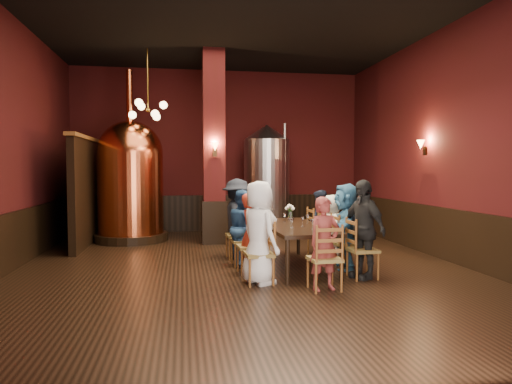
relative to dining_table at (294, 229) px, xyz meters
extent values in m
plane|color=black|center=(-0.92, 0.08, -0.69)|extent=(10.00, 10.00, 0.00)
plane|color=black|center=(-0.92, 0.08, 3.81)|extent=(10.00, 10.00, 0.00)
cube|color=#400D11|center=(-0.92, 5.08, 1.56)|extent=(8.00, 0.02, 4.50)
cube|color=#400D11|center=(-0.92, -4.92, 1.56)|extent=(8.00, 0.02, 4.50)
cube|color=#400D11|center=(3.08, 0.08, 1.56)|extent=(0.02, 10.00, 4.50)
cube|color=black|center=(3.04, 0.08, -0.19)|extent=(0.08, 9.90, 1.00)
cube|color=black|center=(-0.92, 5.04, -0.19)|extent=(7.90, 0.08, 1.00)
cube|color=black|center=(-4.88, 0.08, -0.19)|extent=(0.08, 9.90, 1.00)
cube|color=#400D11|center=(-1.22, 2.88, 1.56)|extent=(0.58, 0.58, 4.50)
cube|color=black|center=(-4.12, 3.28, 0.51)|extent=(0.22, 3.50, 2.40)
cube|color=black|center=(0.00, 0.00, 0.03)|extent=(1.11, 2.45, 0.06)
cylinder|color=black|center=(-0.38, -1.16, -0.34)|extent=(0.07, 0.07, 0.69)
cylinder|color=black|center=(0.49, -1.12, -0.34)|extent=(0.07, 0.07, 0.69)
cylinder|color=black|center=(-0.49, 1.12, -0.34)|extent=(0.07, 0.07, 0.69)
cylinder|color=black|center=(0.38, 1.16, -0.34)|extent=(0.07, 0.07, 0.69)
imported|color=white|center=(-0.80, -1.04, 0.10)|extent=(0.76, 0.90, 1.57)
imported|color=#B02E1E|center=(-0.83, -0.37, -0.02)|extent=(0.33, 0.50, 1.34)
imported|color=navy|center=(-0.86, 0.29, 0.00)|extent=(0.37, 0.69, 1.38)
imported|color=black|center=(-0.90, 0.96, 0.09)|extent=(0.63, 1.04, 1.56)
imported|color=black|center=(0.90, -0.96, 0.10)|extent=(0.68, 1.00, 1.58)
imported|color=#2F658F|center=(0.86, -0.29, 0.06)|extent=(0.81, 1.46, 1.50)
imported|color=beige|center=(0.83, 0.37, -0.06)|extent=(0.45, 0.65, 1.27)
imported|color=black|center=(0.80, 1.04, -0.03)|extent=(0.41, 0.68, 1.32)
imported|color=maroon|center=(0.07, -1.55, -0.01)|extent=(0.56, 0.44, 1.35)
cylinder|color=black|center=(-3.18, 3.51, -0.59)|extent=(1.74, 1.74, 0.19)
cylinder|color=#D65E31|center=(-3.18, 3.51, 0.47)|extent=(1.69, 1.69, 1.93)
sphere|color=#D65E31|center=(-3.18, 3.51, 1.44)|extent=(1.55, 1.55, 1.55)
cylinder|color=#D65E31|center=(-3.18, 3.51, 2.79)|extent=(0.15, 0.15, 1.26)
cylinder|color=#B2B2B7|center=(0.27, 4.11, 0.57)|extent=(1.37, 1.37, 2.51)
cone|color=#B2B2B7|center=(0.27, 4.11, 2.03)|extent=(1.21, 1.21, 0.40)
cylinder|color=#B2B2B7|center=(0.67, 3.71, 0.82)|extent=(0.08, 0.08, 2.82)
cylinder|color=white|center=(0.12, 0.77, 0.15)|extent=(0.09, 0.09, 0.17)
camera|label=1|loc=(-1.94, -7.83, 1.08)|focal=32.00mm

